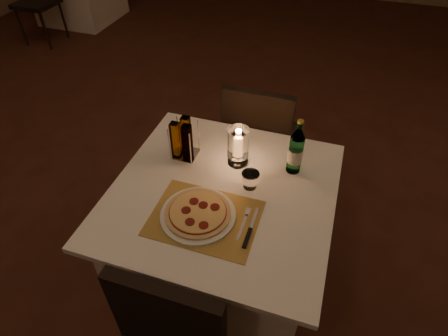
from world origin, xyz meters
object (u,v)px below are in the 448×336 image
(plate, at_px, (198,215))
(water_bottle, at_px, (296,151))
(hurricane_candle, at_px, (238,144))
(chair_far, at_px, (259,134))
(tumbler, at_px, (250,180))
(pizza, at_px, (198,212))
(main_table, at_px, (223,239))

(plate, distance_m, water_bottle, 0.54)
(water_bottle, height_order, hurricane_candle, water_bottle)
(chair_far, height_order, plate, chair_far)
(tumbler, bearing_deg, hurricane_candle, 125.32)
(hurricane_candle, bearing_deg, plate, -98.82)
(chair_far, bearing_deg, hurricane_candle, -88.89)
(pizza, height_order, hurricane_candle, hurricane_candle)
(main_table, distance_m, hurricane_candle, 0.52)
(tumbler, bearing_deg, chair_far, 99.68)
(plate, bearing_deg, hurricane_candle, 81.18)
(pizza, bearing_deg, chair_far, 86.81)
(chair_far, xyz_separation_m, hurricane_candle, (0.01, -0.51, 0.31))
(main_table, relative_size, tumbler, 12.35)
(water_bottle, bearing_deg, plate, -128.31)
(water_bottle, distance_m, hurricane_candle, 0.27)
(main_table, height_order, tumbler, tumbler)
(water_bottle, bearing_deg, hurricane_candle, -173.69)
(hurricane_candle, bearing_deg, pizza, -98.80)
(pizza, distance_m, water_bottle, 0.54)
(main_table, distance_m, pizza, 0.44)
(plate, relative_size, pizza, 1.14)
(tumbler, height_order, hurricane_candle, hurricane_candle)
(hurricane_candle, bearing_deg, water_bottle, 6.31)
(chair_far, relative_size, hurricane_candle, 4.50)
(main_table, height_order, plate, plate)
(plate, bearing_deg, tumbler, 56.36)
(chair_far, bearing_deg, main_table, -90.00)
(main_table, height_order, hurricane_candle, hurricane_candle)
(pizza, distance_m, tumbler, 0.29)
(plate, xyz_separation_m, pizza, (0.00, -0.00, 0.02))
(hurricane_candle, bearing_deg, main_table, -92.74)
(chair_far, bearing_deg, plate, -93.20)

